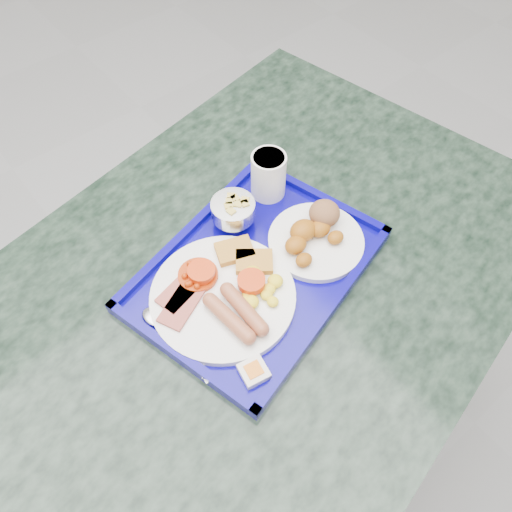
{
  "coord_description": "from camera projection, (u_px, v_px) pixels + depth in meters",
  "views": [
    {
      "loc": [
        -0.17,
        -0.58,
        1.61
      ],
      "look_at": [
        0.16,
        -0.18,
        0.86
      ],
      "focal_mm": 35.0,
      "sensor_mm": 36.0,
      "label": 1
    }
  ],
  "objects": [
    {
      "name": "juice_cup",
      "position": [
        268.0,
        174.0,
        1.01
      ],
      "size": [
        0.07,
        0.07,
        0.1
      ],
      "color": "white",
      "rests_on": "tray"
    },
    {
      "name": "floor",
      "position": [
        183.0,
        395.0,
        1.64
      ],
      "size": [
        6.0,
        6.0,
        0.0
      ],
      "primitive_type": "plane",
      "color": "gray",
      "rests_on": "ground"
    },
    {
      "name": "spoon",
      "position": [
        163.0,
        324.0,
        0.87
      ],
      "size": [
        0.08,
        0.18,
        0.01
      ],
      "rotation": [
        0.0,
        0.0,
        -0.34
      ],
      "color": "#BCBCBF",
      "rests_on": "tray"
    },
    {
      "name": "table",
      "position": [
        248.0,
        332.0,
        1.11
      ],
      "size": [
        1.42,
        1.08,
        0.8
      ],
      "rotation": [
        0.0,
        0.0,
        0.19
      ],
      "color": "gray",
      "rests_on": "floor"
    },
    {
      "name": "knife",
      "position": [
        187.0,
        345.0,
        0.85
      ],
      "size": [
        0.03,
        0.15,
        0.0
      ],
      "primitive_type": "cube",
      "rotation": [
        0.0,
        0.0,
        -0.13
      ],
      "color": "#BCBCBF",
      "rests_on": "tray"
    },
    {
      "name": "main_plate",
      "position": [
        226.0,
        293.0,
        0.9
      ],
      "size": [
        0.26,
        0.26,
        0.04
      ],
      "rotation": [
        0.0,
        0.0,
        -0.07
      ],
      "color": "white",
      "rests_on": "tray"
    },
    {
      "name": "jam_packet",
      "position": [
        254.0,
        371.0,
        0.82
      ],
      "size": [
        0.05,
        0.05,
        0.02
      ],
      "rotation": [
        0.0,
        0.0,
        -0.19
      ],
      "color": "white",
      "rests_on": "tray"
    },
    {
      "name": "fruit_bowl",
      "position": [
        233.0,
        210.0,
        0.98
      ],
      "size": [
        0.09,
        0.09,
        0.06
      ],
      "color": "#BCBCBF",
      "rests_on": "tray"
    },
    {
      "name": "bread_plate",
      "position": [
        316.0,
        234.0,
        0.97
      ],
      "size": [
        0.19,
        0.19,
        0.06
      ],
      "rotation": [
        0.0,
        0.0,
        0.22
      ],
      "color": "white",
      "rests_on": "tray"
    },
    {
      "name": "tray",
      "position": [
        256.0,
        270.0,
        0.95
      ],
      "size": [
        0.53,
        0.44,
        0.03
      ],
      "rotation": [
        0.0,
        0.0,
        0.25
      ],
      "color": "#08027D",
      "rests_on": "table"
    }
  ]
}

